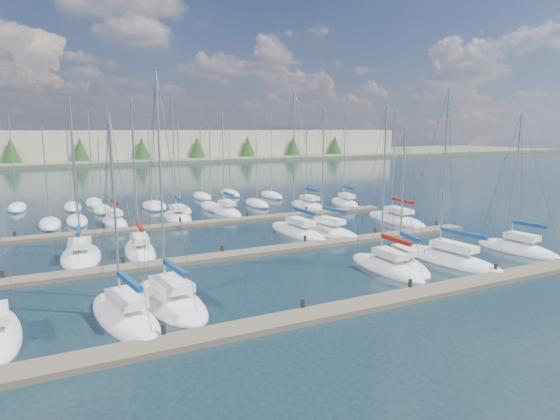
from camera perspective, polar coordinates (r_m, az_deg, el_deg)
name	(u,v)px	position (r m, az deg, el deg)	size (l,w,h in m)	color
ground	(160,192)	(81.88, -14.39, 2.19)	(400.00, 400.00, 0.00)	#1A2D35
dock_near	(368,304)	(29.03, 10.72, -11.19)	(44.00, 1.93, 1.10)	#6B5E4C
dock_mid	(270,250)	(40.51, -1.26, -4.93)	(44.00, 1.93, 1.10)	#6B5E4C
dock_far	(217,222)	(53.21, -7.64, -1.43)	(44.00, 1.93, 1.10)	#6B5E4C
sailboat_b	(125,316)	(28.14, -18.37, -12.19)	(4.13, 9.08, 12.08)	white
sailboat_g	(517,249)	(45.74, 26.91, -4.25)	(3.43, 7.69, 12.61)	white
sailboat_c	(170,300)	(29.81, -13.28, -10.67)	(4.34, 9.14, 14.52)	white
sailboat_e	(403,264)	(37.66, 14.77, -6.36)	(3.63, 7.32, 11.45)	white
sailboat_m	(396,219)	(55.59, 13.93, -1.13)	(3.50, 10.01, 13.54)	white
sailboat_o	(177,217)	(56.84, -12.40, -0.81)	(3.40, 8.22, 15.01)	white
sailboat_q	(308,206)	(63.53, 3.47, 0.50)	(2.98, 8.07, 11.71)	white
sailboat_n	(115,222)	(55.58, -19.49, -1.38)	(2.84, 7.57, 13.51)	white
sailboat_p	(226,211)	(59.50, -6.60, -0.18)	(2.88, 7.92, 13.35)	white
sailboat_i	(140,251)	(41.99, -16.71, -4.76)	(3.02, 8.75, 14.04)	white
sailboat_r	(345,203)	(66.12, 7.99, 0.80)	(3.97, 8.78, 13.85)	white
sailboat_d	(386,267)	(36.44, 12.83, -6.82)	(2.53, 7.92, 13.02)	white
sailboat_h	(81,256)	(41.96, -23.10, -5.18)	(3.82, 8.45, 13.76)	white
sailboat_k	(298,232)	(47.47, 2.18, -2.68)	(3.05, 10.21, 15.12)	white
sailboat_f	(448,259)	(40.07, 19.79, -5.66)	(4.10, 10.47, 14.32)	white
sailboat_l	(327,231)	(48.07, 5.73, -2.58)	(4.49, 9.22, 13.31)	white
distant_boats	(154,206)	(65.23, -15.15, 0.52)	(36.93, 20.75, 13.30)	#9EA0A5
shoreline	(59,138)	(169.33, -25.39, 7.90)	(400.00, 60.00, 38.00)	#666B51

